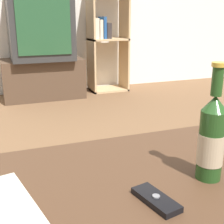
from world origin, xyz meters
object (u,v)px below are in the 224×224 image
beer_bottle (211,138)px  cell_phone (156,199)px  television (40,25)px  bookshelf (106,37)px  tv_stand (43,78)px

beer_bottle → cell_phone: size_ratio=2.29×
television → bookshelf: bearing=6.3°
beer_bottle → cell_phone: beer_bottle is taller
beer_bottle → cell_phone: bearing=-163.4°
cell_phone → television: bearing=74.7°
bookshelf → beer_bottle: size_ratio=4.01×
bookshelf → cell_phone: (-0.87, -2.83, -0.15)m
tv_stand → bookshelf: bearing=6.0°
tv_stand → cell_phone: (-0.15, -2.75, 0.25)m
tv_stand → bookshelf: bookshelf is taller
tv_stand → television: size_ratio=1.21×
television → cell_phone: television is taller
television → bookshelf: bookshelf is taller
tv_stand → beer_bottle: 2.72m
bookshelf → tv_stand: bearing=-174.0°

